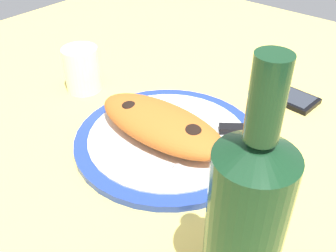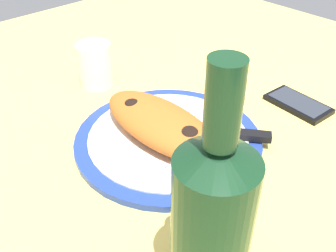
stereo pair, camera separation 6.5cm
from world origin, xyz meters
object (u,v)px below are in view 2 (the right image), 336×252
object	(u,v)px
knife	(225,133)
fork	(156,162)
smartphone	(298,104)
wine_bottle	(211,228)
calzone	(161,123)
water_glass	(95,67)
plate	(168,139)

from	to	relation	value
knife	fork	bearing A→B (deg)	-102.36
fork	knife	world-z (taller)	knife
smartphone	wine_bottle	distance (cm)	46.57
calzone	smartphone	distance (cm)	29.39
calzone	fork	size ratio (longest dim) A/B	1.58
fork	knife	bearing A→B (deg)	77.64
calzone	knife	distance (cm)	11.20
fork	smartphone	world-z (taller)	fork
water_glass	wine_bottle	bearing A→B (deg)	-21.24
water_glass	wine_bottle	world-z (taller)	wine_bottle
plate	smartphone	world-z (taller)	plate
calzone	water_glass	xyz separation A→B (cm)	(-24.37, 3.59, 0.11)
plate	knife	distance (cm)	9.87
calzone	knife	bearing A→B (deg)	46.12
knife	wine_bottle	xyz separation A→B (cm)	(16.78, -23.31, 9.75)
water_glass	smartphone	bearing A→B (deg)	34.82
fork	calzone	bearing A→B (deg)	131.31
smartphone	wine_bottle	world-z (taller)	wine_bottle
fork	knife	distance (cm)	13.63
plate	wine_bottle	world-z (taller)	wine_bottle
smartphone	fork	bearing A→B (deg)	-99.02
fork	wine_bottle	world-z (taller)	wine_bottle
knife	plate	bearing A→B (deg)	-133.43
knife	water_glass	world-z (taller)	water_glass
knife	wine_bottle	size ratio (longest dim) A/B	0.64
plate	wine_bottle	distance (cm)	30.61
knife	water_glass	xyz separation A→B (cm)	(-32.01, -4.35, 2.12)
fork	knife	size ratio (longest dim) A/B	0.85
plate	calzone	bearing A→B (deg)	-137.44
smartphone	plate	bearing A→B (deg)	-108.72
plate	smartphone	distance (cm)	28.09
plate	wine_bottle	size ratio (longest dim) A/B	1.08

